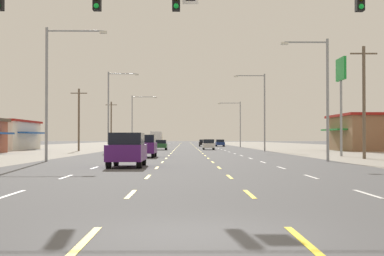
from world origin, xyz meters
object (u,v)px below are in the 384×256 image
(streetlight_left_row_0, at_px, (53,83))
(streetlight_right_row_1, at_px, (262,107))
(suv_inner_left_near, at_px, (145,146))
(sedan_far_left_mid, at_px, (123,147))
(hatchback_inner_right_far, at_px, (209,144))
(suv_inner_left_nearest, at_px, (127,149))
(box_truck_far_left_distant_a, at_px, (156,138))
(streetlight_right_row_0, at_px, (323,91))
(streetlight_left_row_1, at_px, (111,106))
(streetlight_left_row_2, at_px, (135,117))
(streetlight_right_row_2, at_px, (238,120))
(pole_sign_right_row_1, at_px, (341,79))
(sedan_inner_left_midfar, at_px, (161,145))
(sedan_inner_right_farthest, at_px, (203,143))
(sedan_far_right_farther, at_px, (220,143))

(streetlight_left_row_0, xyz_separation_m, streetlight_right_row_1, (19.44, 32.41, 0.18))
(suv_inner_left_near, bearing_deg, sedan_far_left_mid, 107.13)
(hatchback_inner_right_far, bearing_deg, streetlight_right_row_1, -58.45)
(streetlight_right_row_1, bearing_deg, suv_inner_left_nearest, -108.26)
(box_truck_far_left_distant_a, height_order, streetlight_right_row_0, streetlight_right_row_0)
(streetlight_left_row_1, height_order, streetlight_left_row_2, streetlight_left_row_1)
(sedan_far_left_mid, distance_m, hatchback_inner_right_far, 26.10)
(hatchback_inner_right_far, height_order, box_truck_far_left_distant_a, box_truck_far_left_distant_a)
(streetlight_right_row_1, bearing_deg, streetlight_right_row_0, -89.91)
(streetlight_left_row_0, xyz_separation_m, streetlight_right_row_2, (19.34, 64.82, -0.58))
(suv_inner_left_near, height_order, hatchback_inner_right_far, suv_inner_left_near)
(pole_sign_right_row_1, relative_size, streetlight_left_row_0, 0.95)
(suv_inner_left_nearest, height_order, streetlight_right_row_0, streetlight_right_row_0)
(hatchback_inner_right_far, distance_m, streetlight_left_row_1, 17.55)
(box_truck_far_left_distant_a, relative_size, streetlight_right_row_1, 0.71)
(sedan_far_left_mid, xyz_separation_m, hatchback_inner_right_far, (10.06, 24.08, 0.03))
(hatchback_inner_right_far, height_order, streetlight_right_row_1, streetlight_right_row_1)
(sedan_inner_left_midfar, xyz_separation_m, streetlight_right_row_2, (13.40, 23.42, 4.30))
(sedan_inner_right_farthest, relative_size, streetlight_left_row_1, 0.44)
(sedan_far_right_farther, relative_size, streetlight_right_row_2, 0.52)
(sedan_inner_left_midfar, height_order, streetlight_right_row_0, streetlight_right_row_0)
(streetlight_left_row_2, bearing_deg, streetlight_right_row_0, -73.30)
(pole_sign_right_row_1, height_order, streetlight_left_row_2, streetlight_left_row_2)
(streetlight_left_row_1, height_order, streetlight_right_row_1, streetlight_left_row_1)
(pole_sign_right_row_1, bearing_deg, streetlight_right_row_2, 95.10)
(streetlight_right_row_1, relative_size, streetlight_left_row_2, 1.04)
(sedan_far_right_farther, xyz_separation_m, streetlight_left_row_2, (-16.65, -11.46, 4.95))
(streetlight_right_row_0, xyz_separation_m, streetlight_right_row_2, (-0.15, 64.82, -0.06))
(sedan_far_left_mid, distance_m, sedan_far_right_farther, 59.04)
(hatchback_inner_right_far, xyz_separation_m, box_truck_far_left_distant_a, (-10.06, 44.37, 1.05))
(sedan_inner_left_midfar, xyz_separation_m, streetlight_right_row_1, (13.50, -8.99, 5.06))
(pole_sign_right_row_1, bearing_deg, sedan_far_right_farther, 96.52)
(hatchback_inner_right_far, relative_size, streetlight_left_row_2, 0.40)
(suv_inner_left_nearest, relative_size, streetlight_right_row_1, 0.49)
(pole_sign_right_row_1, xyz_separation_m, streetlight_left_row_0, (-24.08, -11.76, -1.60))
(hatchback_inner_right_far, xyz_separation_m, sedan_far_right_farther, (3.74, 33.32, -0.03))
(streetlight_left_row_2, bearing_deg, pole_sign_right_row_1, -65.64)
(streetlight_right_row_1, bearing_deg, sedan_inner_right_farthest, 97.97)
(hatchback_inner_right_far, distance_m, streetlight_right_row_0, 43.66)
(streetlight_right_row_0, bearing_deg, streetlight_left_row_0, 180.00)
(suv_inner_left_nearest, height_order, streetlight_right_row_1, streetlight_right_row_1)
(sedan_far_left_mid, relative_size, box_truck_far_left_distant_a, 0.62)
(hatchback_inner_right_far, bearing_deg, streetlight_right_row_0, -81.36)
(hatchback_inner_right_far, bearing_deg, streetlight_left_row_0, -106.79)
(hatchback_inner_right_far, distance_m, streetlight_right_row_1, 13.36)
(streetlight_left_row_1, bearing_deg, streetlight_left_row_2, 89.77)
(sedan_inner_left_midfar, relative_size, streetlight_left_row_1, 0.44)
(sedan_inner_left_midfar, distance_m, sedan_inner_right_farthest, 36.03)
(sedan_far_left_mid, relative_size, streetlight_left_row_2, 0.46)
(pole_sign_right_row_1, bearing_deg, sedan_inner_left_midfar, 121.46)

